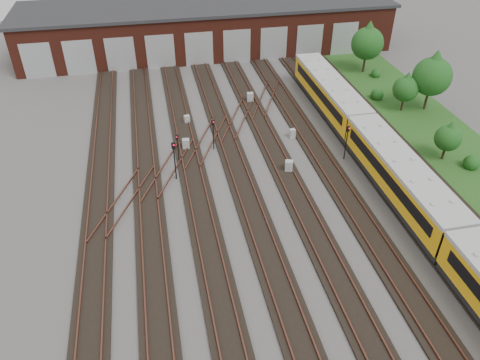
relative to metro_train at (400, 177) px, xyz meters
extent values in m
plane|color=#4C4A47|center=(-10.00, -2.24, -2.00)|extent=(120.00, 120.00, 0.00)
cube|color=black|center=(-24.00, -2.24, -1.91)|extent=(2.40, 70.00, 0.18)
cube|color=brown|center=(-24.72, -2.24, -1.74)|extent=(0.10, 70.00, 0.15)
cube|color=brown|center=(-23.28, -2.24, -1.74)|extent=(0.10, 70.00, 0.15)
cube|color=black|center=(-20.00, -2.24, -1.91)|extent=(2.40, 70.00, 0.18)
cube|color=brown|center=(-20.72, -2.24, -1.74)|extent=(0.10, 70.00, 0.15)
cube|color=brown|center=(-19.28, -2.24, -1.74)|extent=(0.10, 70.00, 0.15)
cube|color=black|center=(-16.00, -2.24, -1.91)|extent=(2.40, 70.00, 0.18)
cube|color=brown|center=(-16.72, -2.24, -1.74)|extent=(0.10, 70.00, 0.15)
cube|color=brown|center=(-15.28, -2.24, -1.74)|extent=(0.10, 70.00, 0.15)
cube|color=black|center=(-12.00, -2.24, -1.91)|extent=(2.40, 70.00, 0.18)
cube|color=brown|center=(-12.72, -2.24, -1.74)|extent=(0.10, 70.00, 0.15)
cube|color=brown|center=(-11.28, -2.24, -1.74)|extent=(0.10, 70.00, 0.15)
cube|color=black|center=(-8.00, -2.24, -1.91)|extent=(2.40, 70.00, 0.18)
cube|color=brown|center=(-8.72, -2.24, -1.74)|extent=(0.10, 70.00, 0.15)
cube|color=brown|center=(-7.28, -2.24, -1.74)|extent=(0.10, 70.00, 0.15)
cube|color=black|center=(-4.00, -2.24, -1.91)|extent=(2.40, 70.00, 0.18)
cube|color=brown|center=(-4.72, -2.24, -1.74)|extent=(0.10, 70.00, 0.15)
cube|color=brown|center=(-3.28, -2.24, -1.74)|extent=(0.10, 70.00, 0.15)
cube|color=black|center=(0.00, -2.24, -1.91)|extent=(2.40, 70.00, 0.18)
cube|color=brown|center=(-0.72, -2.24, -1.74)|extent=(0.10, 70.00, 0.15)
cube|color=brown|center=(0.72, -2.24, -1.74)|extent=(0.10, 70.00, 0.15)
cube|color=black|center=(4.00, -2.24, -1.91)|extent=(2.40, 70.00, 0.18)
cube|color=brown|center=(3.28, -2.24, -1.74)|extent=(0.10, 70.00, 0.15)
cube|color=brown|center=(4.72, -2.24, -1.74)|extent=(0.10, 70.00, 0.15)
cube|color=brown|center=(-18.00, 7.76, -1.74)|extent=(5.40, 9.62, 0.15)
cube|color=brown|center=(-14.00, 11.76, -1.74)|extent=(5.40, 9.62, 0.15)
cube|color=brown|center=(-10.00, 15.76, -1.74)|extent=(5.40, 9.62, 0.15)
cube|color=brown|center=(-22.00, 3.76, -1.74)|extent=(5.40, 9.62, 0.15)
cube|color=brown|center=(-6.00, 19.76, -1.74)|extent=(5.40, 9.62, 0.15)
cube|color=#582016|center=(-10.00, 37.76, 1.00)|extent=(50.00, 12.00, 6.00)
cube|color=#29292B|center=(-10.00, 37.76, 4.15)|extent=(51.00, 12.50, 0.40)
cube|color=#A7AAAC|center=(-32.00, 31.74, 0.20)|extent=(3.60, 0.12, 4.40)
cube|color=#A7AAAC|center=(-27.00, 31.74, 0.20)|extent=(3.60, 0.12, 4.40)
cube|color=#A7AAAC|center=(-22.00, 31.74, 0.20)|extent=(3.60, 0.12, 4.40)
cube|color=#A7AAAC|center=(-17.00, 31.74, 0.20)|extent=(3.60, 0.12, 4.40)
cube|color=#A7AAAC|center=(-12.00, 31.74, 0.20)|extent=(3.60, 0.12, 4.40)
cube|color=#A7AAAC|center=(-7.00, 31.74, 0.20)|extent=(3.60, 0.12, 4.40)
cube|color=#A7AAAC|center=(-2.00, 31.74, 0.20)|extent=(3.60, 0.12, 4.40)
cube|color=#A7AAAC|center=(3.00, 31.74, 0.20)|extent=(3.60, 0.12, 4.40)
cube|color=#A7AAAC|center=(8.00, 31.74, 0.20)|extent=(3.60, 0.12, 4.40)
cube|color=#1C4818|center=(9.00, 7.76, -1.97)|extent=(8.00, 55.00, 0.05)
cube|color=black|center=(0.00, 0.00, -1.35)|extent=(2.43, 15.76, 0.63)
cube|color=#F5B10D|center=(0.00, 0.00, 0.12)|extent=(2.75, 15.76, 2.31)
cube|color=beige|center=(0.00, 0.00, 1.43)|extent=(2.85, 15.76, 0.32)
cube|color=black|center=(-1.39, 0.00, 0.38)|extent=(0.08, 13.87, 0.89)
cube|color=black|center=(1.39, 0.00, 0.38)|extent=(0.08, 13.87, 0.89)
cube|color=black|center=(0.00, 16.00, -1.35)|extent=(2.43, 15.76, 0.63)
cube|color=#F5B10D|center=(0.00, 16.00, 0.12)|extent=(2.75, 15.76, 2.31)
cube|color=beige|center=(0.00, 16.00, 1.43)|extent=(2.85, 15.76, 0.32)
cube|color=black|center=(-1.39, 16.00, 0.38)|extent=(0.08, 13.87, 0.89)
cube|color=black|center=(1.39, 16.00, 0.38)|extent=(0.08, 13.87, 0.89)
cylinder|color=black|center=(-17.50, 6.32, -0.46)|extent=(0.11, 0.11, 3.08)
cube|color=black|center=(-17.50, 6.32, 1.37)|extent=(0.32, 0.26, 0.56)
sphere|color=red|center=(-17.50, 6.20, 1.48)|extent=(0.14, 0.14, 0.14)
cylinder|color=black|center=(-17.01, 9.01, -0.83)|extent=(0.09, 0.09, 2.33)
cube|color=black|center=(-17.01, 9.01, 0.56)|extent=(0.25, 0.19, 0.45)
sphere|color=red|center=(-17.01, 8.92, 0.65)|extent=(0.11, 0.11, 0.11)
cylinder|color=black|center=(-13.52, 10.52, -0.69)|extent=(0.10, 0.10, 2.61)
cube|color=black|center=(-13.52, 10.52, 0.86)|extent=(0.28, 0.22, 0.50)
sphere|color=red|center=(-13.52, 10.42, 0.96)|extent=(0.12, 0.12, 0.12)
cylinder|color=black|center=(-1.99, 6.35, -0.54)|extent=(0.10, 0.10, 2.92)
cube|color=black|center=(-1.99, 6.35, 1.18)|extent=(0.29, 0.22, 0.51)
sphere|color=red|center=(-1.99, 6.25, 1.28)|extent=(0.12, 0.12, 0.12)
cube|color=#ADB0B3|center=(-16.12, 10.99, -1.44)|extent=(0.71, 0.62, 1.11)
cube|color=#ADB0B3|center=(-15.46, 16.11, -1.54)|extent=(0.63, 0.56, 0.92)
cube|color=#ADB0B3|center=(-7.61, 5.39, -1.44)|extent=(0.82, 0.75, 1.12)
cube|color=#ADB0B3|center=(-5.54, 11.11, -1.53)|extent=(0.60, 0.52, 0.93)
cube|color=#ADB0B3|center=(-7.91, 19.68, -1.43)|extent=(0.74, 0.64, 1.14)
cylinder|color=#362118|center=(8.22, 25.26, -0.98)|extent=(0.27, 0.27, 2.04)
sphere|color=#144714|center=(8.22, 25.26, 1.74)|extent=(3.97, 3.97, 3.97)
cone|color=#144714|center=(8.22, 25.26, 3.16)|extent=(3.40, 3.40, 2.83)
cylinder|color=#362118|center=(7.87, 14.30, -1.30)|extent=(0.23, 0.23, 1.40)
sphere|color=#144714|center=(7.87, 14.30, 0.56)|extent=(2.72, 2.72, 2.72)
cone|color=#144714|center=(7.87, 14.30, 1.53)|extent=(2.33, 2.33, 1.94)
cylinder|color=#362118|center=(10.50, 14.07, -0.95)|extent=(0.26, 0.26, 2.10)
sphere|color=#144714|center=(10.50, 14.07, 1.85)|extent=(4.08, 4.08, 4.08)
cone|color=#144714|center=(10.50, 14.07, 3.31)|extent=(3.50, 3.50, 2.92)
cylinder|color=#362118|center=(6.92, 4.49, -1.39)|extent=(0.22, 0.22, 1.23)
sphere|color=#144714|center=(6.92, 4.49, 0.25)|extent=(2.38, 2.38, 2.38)
cone|color=#144714|center=(6.92, 4.49, 1.10)|extent=(2.04, 2.04, 1.70)
sphere|color=#144714|center=(8.61, 2.68, -1.28)|extent=(1.43, 1.43, 1.43)
sphere|color=#144714|center=(6.51, 17.58, -1.27)|extent=(1.45, 1.45, 1.45)
sphere|color=#144714|center=(9.12, 23.46, -1.41)|extent=(1.18, 1.18, 1.18)
camera|label=1|loc=(-18.79, -27.39, 21.58)|focal=35.00mm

